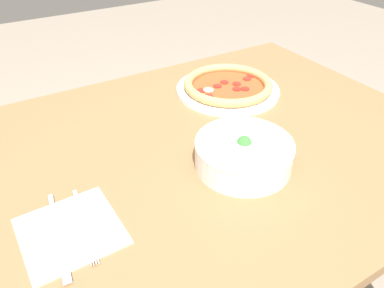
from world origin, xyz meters
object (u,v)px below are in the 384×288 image
pizza (228,86)px  fork (84,223)px  bowl (244,152)px  knife (57,231)px

pizza → fork: pizza is taller
fork → pizza: bearing=126.2°
bowl → fork: 0.37m
bowl → knife: size_ratio=0.98×
fork → bowl: bearing=95.6°
bowl → fork: bowl is taller
fork → knife: 0.05m
pizza → bowl: bowl is taller
bowl → fork: (0.36, -0.01, -0.03)m
knife → fork: bearing=87.7°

